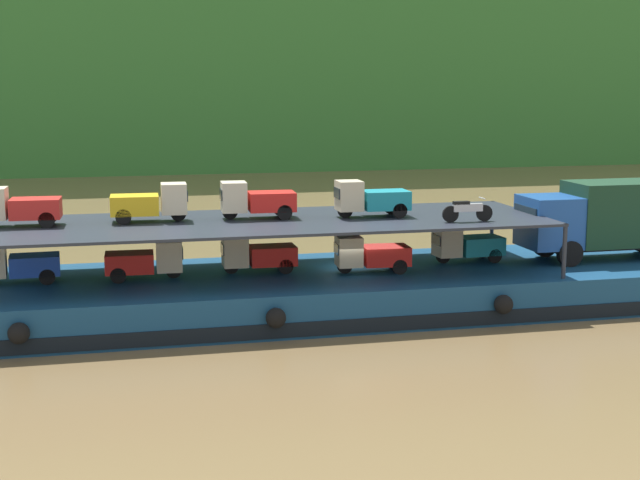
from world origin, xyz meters
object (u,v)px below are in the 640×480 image
(mini_truck_lower_fore, at_px, (371,254))
(mini_truck_upper_bow, at_px, (371,199))
(covered_lorry, at_px, (609,217))
(motorcycle_upper_port, at_px, (467,210))
(mini_truck_upper_fore, at_px, (257,200))
(mini_truck_lower_bow, at_px, (467,244))
(mini_truck_lower_stern, at_px, (18,264))
(mini_truck_upper_stern, at_px, (19,207))
(mini_truck_lower_mid, at_px, (258,254))
(mini_truck_upper_mid, at_px, (150,203))
(cargo_barge, at_px, (362,289))
(mini_truck_lower_aft, at_px, (146,260))

(mini_truck_lower_fore, distance_m, mini_truck_upper_bow, 2.08)
(covered_lorry, bearing_deg, mini_truck_lower_fore, -177.99)
(motorcycle_upper_port, bearing_deg, mini_truck_upper_fore, 160.93)
(mini_truck_lower_fore, relative_size, mini_truck_lower_bow, 1.00)
(mini_truck_lower_fore, height_order, mini_truck_upper_fore, mini_truck_upper_fore)
(mini_truck_lower_stern, relative_size, mini_truck_upper_stern, 1.00)
(mini_truck_lower_mid, bearing_deg, mini_truck_upper_fore, 85.74)
(mini_truck_upper_bow, bearing_deg, motorcycle_upper_port, -32.39)
(covered_lorry, relative_size, mini_truck_lower_fore, 2.82)
(covered_lorry, relative_size, mini_truck_upper_mid, 2.83)
(cargo_barge, distance_m, mini_truck_upper_mid, 8.51)
(mini_truck_lower_stern, height_order, mini_truck_upper_stern, mini_truck_upper_stern)
(mini_truck_upper_bow, xyz_separation_m, motorcycle_upper_port, (3.05, -1.93, -0.26))
(mini_truck_upper_mid, height_order, mini_truck_upper_bow, same)
(mini_truck_lower_mid, xyz_separation_m, mini_truck_upper_stern, (-8.36, 0.21, 2.00))
(mini_truck_lower_mid, height_order, mini_truck_upper_mid, mini_truck_upper_mid)
(mini_truck_lower_mid, bearing_deg, cargo_barge, -6.28)
(covered_lorry, xyz_separation_m, mini_truck_upper_fore, (-14.04, 0.78, 1.00))
(mini_truck_upper_stern, height_order, motorcycle_upper_port, mini_truck_upper_stern)
(mini_truck_upper_fore, bearing_deg, mini_truck_upper_stern, 179.58)
(covered_lorry, height_order, mini_truck_lower_mid, covered_lorry)
(covered_lorry, xyz_separation_m, mini_truck_lower_mid, (-14.05, 0.62, -1.00))
(mini_truck_lower_fore, relative_size, motorcycle_upper_port, 1.47)
(mini_truck_upper_bow, bearing_deg, covered_lorry, -1.16)
(cargo_barge, bearing_deg, motorcycle_upper_port, -29.85)
(mini_truck_lower_aft, distance_m, mini_truck_upper_fore, 4.59)
(mini_truck_lower_bow, relative_size, mini_truck_upper_bow, 1.02)
(mini_truck_upper_mid, bearing_deg, motorcycle_upper_port, -13.28)
(covered_lorry, relative_size, mini_truck_upper_fore, 2.83)
(cargo_barge, bearing_deg, covered_lorry, -1.09)
(covered_lorry, bearing_deg, mini_truck_lower_mid, 177.46)
(mini_truck_lower_aft, height_order, mini_truck_lower_fore, same)
(covered_lorry, height_order, mini_truck_upper_mid, mini_truck_upper_mid)
(mini_truck_lower_mid, bearing_deg, motorcycle_upper_port, -17.97)
(mini_truck_upper_bow, bearing_deg, mini_truck_lower_bow, 7.51)
(mini_truck_upper_stern, relative_size, mini_truck_upper_mid, 1.00)
(covered_lorry, relative_size, mini_truck_lower_mid, 2.86)
(mini_truck_upper_bow, bearing_deg, mini_truck_upper_fore, 172.20)
(mini_truck_upper_mid, distance_m, motorcycle_upper_port, 11.42)
(mini_truck_lower_stern, xyz_separation_m, mini_truck_upper_bow, (12.72, -0.52, 2.00))
(mini_truck_lower_stern, xyz_separation_m, mini_truck_lower_fore, (12.58, -1.07, 0.00))
(mini_truck_lower_fore, relative_size, mini_truck_upper_fore, 1.00)
(mini_truck_lower_mid, relative_size, mini_truck_upper_bow, 1.00)
(mini_truck_lower_bow, height_order, mini_truck_upper_fore, mini_truck_upper_fore)
(mini_truck_lower_stern, relative_size, mini_truck_lower_bow, 1.00)
(cargo_barge, xyz_separation_m, motorcycle_upper_port, (3.36, -1.93, 3.18))
(mini_truck_lower_stern, distance_m, mini_truck_lower_mid, 8.49)
(cargo_barge, bearing_deg, mini_truck_lower_stern, 177.56)
(mini_truck_lower_fore, height_order, mini_truck_lower_bow, same)
(mini_truck_lower_aft, height_order, mini_truck_upper_mid, mini_truck_upper_mid)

